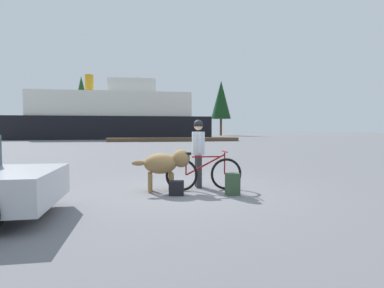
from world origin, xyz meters
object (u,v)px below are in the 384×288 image
object	(u,v)px
person_cyclist	(198,147)
dog	(165,163)
bicycle	(204,173)
handbag_pannier	(176,188)
ferry_boat	(114,117)
backpack	(233,184)

from	to	relation	value
person_cyclist	dog	world-z (taller)	person_cyclist
person_cyclist	dog	size ratio (longest dim) A/B	1.24
bicycle	person_cyclist	distance (m)	0.73
handbag_pannier	person_cyclist	bearing A→B (deg)	51.93
person_cyclist	dog	bearing A→B (deg)	-158.70
person_cyclist	handbag_pannier	size ratio (longest dim) A/B	5.22
handbag_pannier	ferry_boat	bearing A→B (deg)	97.12
dog	bicycle	bearing A→B (deg)	-5.03
person_cyclist	ferry_boat	world-z (taller)	ferry_boat
handbag_pannier	bicycle	bearing A→B (deg)	30.57
bicycle	ferry_boat	distance (m)	35.99
dog	handbag_pannier	bearing A→B (deg)	-67.37
person_cyclist	handbag_pannier	distance (m)	1.34
backpack	handbag_pannier	xyz separation A→B (m)	(-1.23, 0.17, -0.08)
handbag_pannier	dog	bearing A→B (deg)	112.63
handbag_pannier	ferry_boat	world-z (taller)	ferry_boat
bicycle	handbag_pannier	xyz separation A→B (m)	(-0.69, -0.41, -0.25)
dog	handbag_pannier	xyz separation A→B (m)	(0.20, -0.49, -0.49)
backpack	ferry_boat	distance (m)	36.65
backpack	handbag_pannier	world-z (taller)	backpack
ferry_boat	handbag_pannier	bearing A→B (deg)	-82.88
bicycle	dog	bearing A→B (deg)	174.97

